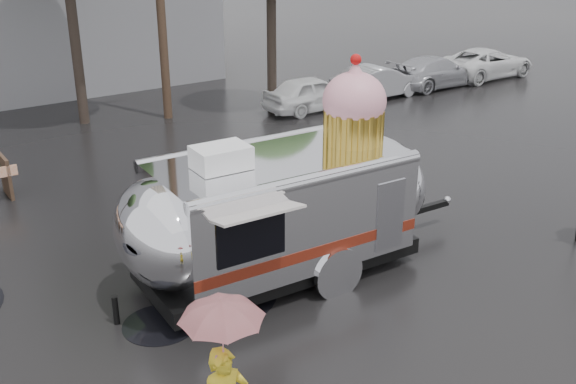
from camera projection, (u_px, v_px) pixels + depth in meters
ground at (412, 347)px, 10.52m from camera, size 120.00×120.00×0.00m
puddles at (14, 314)px, 11.39m from camera, size 7.46×4.54×0.01m
parked_cars at (413, 73)px, 25.58m from camera, size 13.20×1.90×1.50m
airstream_trailer at (284, 204)px, 12.17m from camera, size 7.53×2.96×4.05m
umbrella_pink at (222, 330)px, 7.53m from camera, size 1.20×1.20×2.37m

